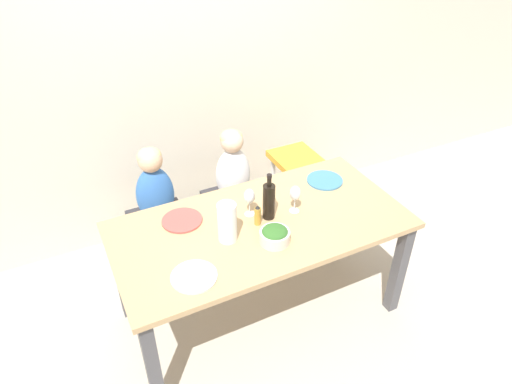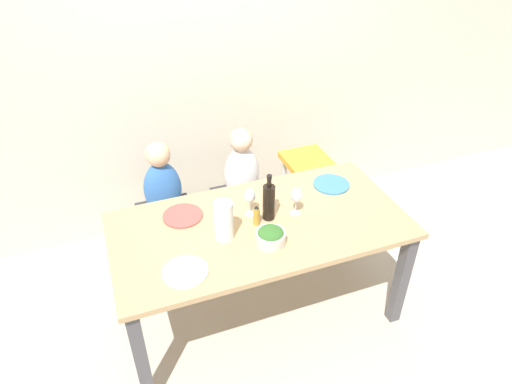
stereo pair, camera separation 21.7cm
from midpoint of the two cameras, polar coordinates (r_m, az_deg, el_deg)
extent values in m
plane|color=#BCB2A3|center=(3.20, 2.43, -14.55)|extent=(14.00, 14.00, 0.00)
cube|color=beige|center=(3.40, -5.09, 16.13)|extent=(10.00, 0.06, 2.70)
cube|color=tan|center=(2.69, 2.81, -4.27)|extent=(1.73, 0.87, 0.03)
cube|color=#4C4C51|center=(2.58, -11.72, -19.73)|extent=(0.07, 0.07, 0.72)
cube|color=#4C4C51|center=(3.07, 19.71, -10.28)|extent=(0.07, 0.07, 0.72)
cube|color=#4C4C51|center=(3.08, -14.35, -8.82)|extent=(0.07, 0.07, 0.72)
cube|color=#4C4C51|center=(3.50, 12.48, -2.45)|extent=(0.07, 0.07, 0.72)
cylinder|color=silver|center=(3.32, -10.81, -8.15)|extent=(0.04, 0.04, 0.40)
cylinder|color=silver|center=(3.35, -5.90, -7.06)|extent=(0.04, 0.04, 0.40)
cylinder|color=silver|center=(3.54, -11.76, -5.10)|extent=(0.04, 0.04, 0.40)
cylinder|color=silver|center=(3.57, -7.17, -4.11)|extent=(0.04, 0.04, 0.40)
cube|color=#2D2D33|center=(3.30, -9.26, -3.08)|extent=(0.39, 0.41, 0.05)
cylinder|color=silver|center=(3.41, -1.35, -5.99)|extent=(0.04, 0.04, 0.40)
cylinder|color=silver|center=(3.49, 3.20, -4.88)|extent=(0.04, 0.04, 0.40)
cylinder|color=silver|center=(3.63, -2.89, -3.16)|extent=(0.04, 0.04, 0.40)
cylinder|color=silver|center=(3.71, 1.42, -2.19)|extent=(0.04, 0.04, 0.40)
cube|color=#2D2D33|center=(3.42, 0.10, -1.05)|extent=(0.39, 0.41, 0.05)
cylinder|color=silver|center=(3.53, 6.86, -2.29)|extent=(0.04, 0.04, 0.63)
cylinder|color=silver|center=(3.63, 10.38, -1.44)|extent=(0.04, 0.04, 0.63)
cylinder|color=silver|center=(3.71, 5.17, -0.13)|extent=(0.04, 0.04, 0.63)
cylinder|color=silver|center=(3.81, 8.56, 0.63)|extent=(0.04, 0.04, 0.63)
cube|color=gold|center=(3.48, 8.18, 3.82)|extent=(0.33, 0.35, 0.05)
ellipsoid|color=#3366B2|center=(3.16, -9.65, 0.29)|extent=(0.26, 0.18, 0.42)
sphere|color=#D6AD89|center=(3.02, -10.14, 4.52)|extent=(0.16, 0.16, 0.16)
ellipsoid|color=#DBC684|center=(3.02, -10.23, 5.00)|extent=(0.16, 0.15, 0.11)
ellipsoid|color=silver|center=(3.29, 0.10, 2.27)|extent=(0.26, 0.18, 0.42)
sphere|color=beige|center=(3.15, 0.11, 6.42)|extent=(0.16, 0.16, 0.16)
ellipsoid|color=#DBC684|center=(3.15, 0.05, 6.89)|extent=(0.16, 0.15, 0.11)
cylinder|color=black|center=(2.65, 3.96, -1.39)|extent=(0.07, 0.07, 0.22)
cylinder|color=black|center=(2.57, 4.09, 1.30)|extent=(0.03, 0.03, 0.07)
cylinder|color=black|center=(2.55, 4.11, 1.82)|extent=(0.03, 0.03, 0.02)
cylinder|color=white|center=(2.51, -1.57, -3.66)|extent=(0.11, 0.11, 0.24)
cylinder|color=white|center=(2.77, 7.18, -2.69)|extent=(0.06, 0.06, 0.00)
cylinder|color=white|center=(2.74, 7.24, -1.99)|extent=(0.01, 0.01, 0.08)
ellipsoid|color=white|center=(2.69, 7.37, -0.49)|extent=(0.07, 0.07, 0.10)
cylinder|color=white|center=(2.75, 1.52, -2.78)|extent=(0.06, 0.06, 0.00)
cylinder|color=white|center=(2.72, 1.53, -2.08)|extent=(0.01, 0.01, 0.08)
ellipsoid|color=white|center=(2.67, 1.56, -0.56)|extent=(0.07, 0.07, 0.10)
cylinder|color=silver|center=(2.53, 4.31, -5.80)|extent=(0.17, 0.17, 0.07)
ellipsoid|color=#336628|center=(2.50, 4.35, -5.19)|extent=(0.14, 0.14, 0.05)
cylinder|color=silver|center=(2.38, -6.23, -9.98)|extent=(0.24, 0.24, 0.01)
cylinder|color=#D14C47|center=(2.74, -6.92, -3.03)|extent=(0.24, 0.24, 0.01)
cylinder|color=teal|center=(3.06, 11.41, 0.90)|extent=(0.24, 0.24, 0.01)
cylinder|color=#BC8E33|center=(2.63, 2.43, -3.14)|extent=(0.04, 0.04, 0.11)
cone|color=black|center=(2.59, 2.47, -1.98)|extent=(0.03, 0.03, 0.02)
camera|label=1|loc=(0.11, -87.62, 1.65)|focal=32.00mm
camera|label=2|loc=(0.11, 92.38, -1.65)|focal=32.00mm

